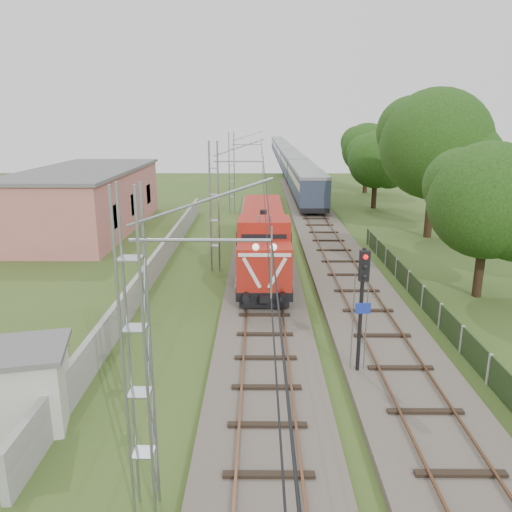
{
  "coord_description": "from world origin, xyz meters",
  "views": [
    {
      "loc": [
        -0.27,
        -18.17,
        9.27
      ],
      "look_at": [
        -0.42,
        7.41,
        2.2
      ],
      "focal_mm": 35.0,
      "sensor_mm": 36.0,
      "label": 1
    }
  ],
  "objects_px": {
    "coach_rake": "(286,154)",
    "relay_hut": "(28,386)",
    "signal_post": "(362,291)",
    "locomotive": "(263,237)"
  },
  "relations": [
    {
      "from": "coach_rake",
      "to": "relay_hut",
      "type": "xyz_separation_m",
      "value": [
        -12.4,
        -87.35,
        -1.14
      ]
    },
    {
      "from": "coach_rake",
      "to": "signal_post",
      "type": "xyz_separation_m",
      "value": [
        -1.62,
        -84.47,
        0.95
      ]
    },
    {
      "from": "signal_post",
      "to": "relay_hut",
      "type": "distance_m",
      "value": 11.35
    },
    {
      "from": "locomotive",
      "to": "signal_post",
      "type": "bearing_deg",
      "value": -76.16
    },
    {
      "from": "locomotive",
      "to": "coach_rake",
      "type": "xyz_separation_m",
      "value": [
        5.0,
        70.74,
        0.34
      ]
    },
    {
      "from": "locomotive",
      "to": "signal_post",
      "type": "xyz_separation_m",
      "value": [
        3.38,
        -13.73,
        1.29
      ]
    },
    {
      "from": "coach_rake",
      "to": "relay_hut",
      "type": "relative_size",
      "value": 36.16
    },
    {
      "from": "signal_post",
      "to": "locomotive",
      "type": "bearing_deg",
      "value": 103.84
    },
    {
      "from": "signal_post",
      "to": "relay_hut",
      "type": "bearing_deg",
      "value": -165.04
    },
    {
      "from": "coach_rake",
      "to": "signal_post",
      "type": "relative_size",
      "value": 22.12
    }
  ]
}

